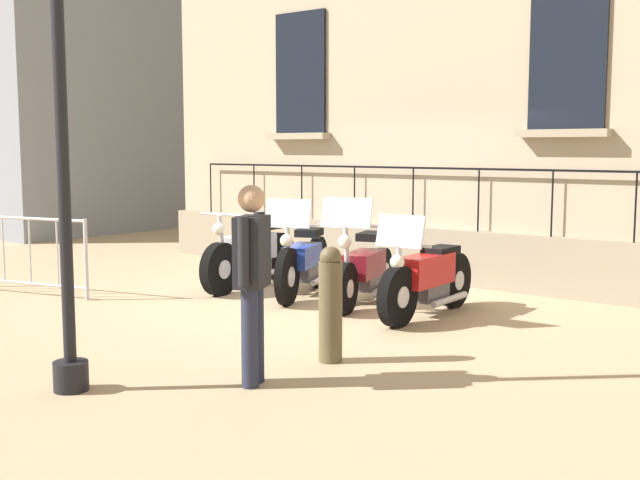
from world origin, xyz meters
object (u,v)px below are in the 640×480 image
object	(u,v)px
motorcycle_maroon	(364,269)
motorcycle_red	(427,279)
crowd_barrier	(17,252)
motorcycle_blue	(303,262)
motorcycle_silver	(251,256)
bollard	(330,304)
pedestrian_standing	(252,273)

from	to	relation	value
motorcycle_maroon	motorcycle_red	world-z (taller)	motorcycle_maroon
crowd_barrier	motorcycle_blue	bearing A→B (deg)	125.32
motorcycle_silver	motorcycle_blue	xyz separation A→B (m)	(0.05, 0.98, 0.01)
motorcycle_blue	bollard	world-z (taller)	motorcycle_blue
motorcycle_blue	pedestrian_standing	size ratio (longest dim) A/B	1.18
motorcycle_blue	motorcycle_red	size ratio (longest dim) A/B	0.96
motorcycle_blue	motorcycle_red	world-z (taller)	motorcycle_blue
motorcycle_silver	bollard	size ratio (longest dim) A/B	1.99
motorcycle_silver	bollard	world-z (taller)	motorcycle_silver
motorcycle_red	pedestrian_standing	distance (m)	3.23
motorcycle_blue	motorcycle_maroon	xyz separation A→B (m)	(-0.08, 0.93, -0.02)
pedestrian_standing	bollard	bearing A→B (deg)	175.70
motorcycle_red	crowd_barrier	world-z (taller)	motorcycle_red
motorcycle_red	crowd_barrier	xyz separation A→B (m)	(2.10, -5.08, 0.12)
motorcycle_maroon	pedestrian_standing	distance (m)	3.63
pedestrian_standing	motorcycle_maroon	bearing A→B (deg)	-159.88
crowd_barrier	motorcycle_silver	bearing A→B (deg)	136.56
motorcycle_maroon	motorcycle_red	size ratio (longest dim) A/B	1.00
motorcycle_silver	pedestrian_standing	xyz separation A→B (m)	(3.35, 3.15, 0.48)
bollard	pedestrian_standing	size ratio (longest dim) A/B	0.64
motorcycle_maroon	bollard	size ratio (longest dim) A/B	1.90
motorcycle_blue	motorcycle_maroon	size ratio (longest dim) A/B	0.97
motorcycle_red	bollard	size ratio (longest dim) A/B	1.90
motorcycle_maroon	motorcycle_red	bearing A→B (deg)	79.33
motorcycle_blue	motorcycle_silver	bearing A→B (deg)	-92.89
motorcycle_red	crowd_barrier	distance (m)	5.50
crowd_barrier	pedestrian_standing	bearing A→B (deg)	78.48
bollard	crowd_barrier	bearing A→B (deg)	-91.28
motorcycle_silver	crowd_barrier	xyz separation A→B (m)	(2.27, -2.15, 0.12)
motorcycle_silver	bollard	distance (m)	4.01
motorcycle_silver	bollard	xyz separation A→B (m)	(2.39, 3.22, 0.09)
motorcycle_silver	crowd_barrier	size ratio (longest dim) A/B	0.92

